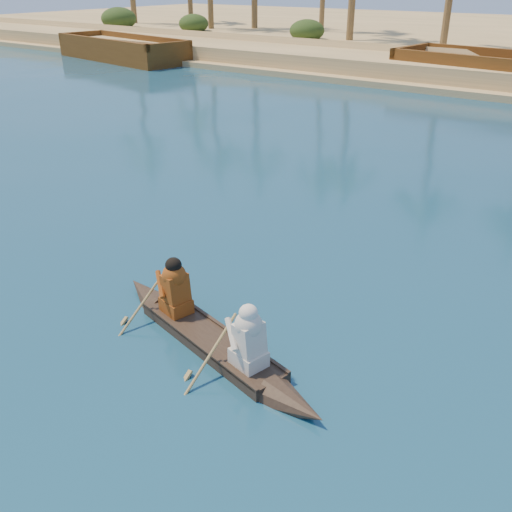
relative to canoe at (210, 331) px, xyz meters
The scene contains 2 objects.
canoe is the anchor object (origin of this frame).
barge_left 38.78m from the canoe, 139.53° to the left, with size 12.48×5.87×2.00m.
Camera 1 is at (-2.46, -9.54, 5.94)m, focal length 40.00 mm.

